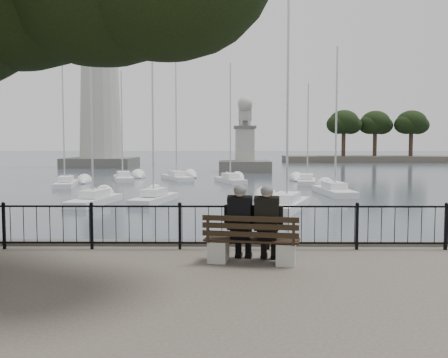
{
  "coord_description": "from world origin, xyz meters",
  "views": [
    {
      "loc": [
        0.1,
        -8.65,
        2.41
      ],
      "look_at": [
        0.0,
        2.5,
        1.6
      ],
      "focal_mm": 40.0,
      "sensor_mm": 36.0,
      "label": 1
    }
  ],
  "objects_px": {
    "lion_monument": "(245,153)",
    "bench": "(252,246)",
    "person_right": "(267,227)",
    "lighthouse": "(100,81)",
    "person_left": "(241,226)"
  },
  "relations": [
    {
      "from": "lion_monument",
      "to": "bench",
      "type": "bearing_deg",
      "value": -91.69
    },
    {
      "from": "person_right",
      "to": "lighthouse",
      "type": "distance_m",
      "value": 64.47
    },
    {
      "from": "bench",
      "to": "lion_monument",
      "type": "xyz_separation_m",
      "value": [
        1.44,
        48.76,
        0.86
      ]
    },
    {
      "from": "person_left",
      "to": "person_right",
      "type": "bearing_deg",
      "value": -10.29
    },
    {
      "from": "person_left",
      "to": "person_right",
      "type": "xyz_separation_m",
      "value": [
        0.53,
        -0.1,
        0.0
      ]
    },
    {
      "from": "bench",
      "to": "lighthouse",
      "type": "distance_m",
      "value": 64.49
    },
    {
      "from": "bench",
      "to": "person_right",
      "type": "xyz_separation_m",
      "value": [
        0.32,
        0.05,
        0.38
      ]
    },
    {
      "from": "person_right",
      "to": "lighthouse",
      "type": "xyz_separation_m",
      "value": [
        -18.88,
        60.77,
        10.36
      ]
    },
    {
      "from": "bench",
      "to": "person_left",
      "type": "xyz_separation_m",
      "value": [
        -0.21,
        0.15,
        0.38
      ]
    },
    {
      "from": "bench",
      "to": "lighthouse",
      "type": "bearing_deg",
      "value": 106.97
    },
    {
      "from": "person_right",
      "to": "lighthouse",
      "type": "bearing_deg",
      "value": 107.26
    },
    {
      "from": "bench",
      "to": "person_left",
      "type": "bearing_deg",
      "value": 144.63
    },
    {
      "from": "person_right",
      "to": "lion_monument",
      "type": "bearing_deg",
      "value": 88.68
    },
    {
      "from": "person_left",
      "to": "person_right",
      "type": "distance_m",
      "value": 0.54
    },
    {
      "from": "person_right",
      "to": "lion_monument",
      "type": "height_order",
      "value": "lion_monument"
    }
  ]
}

